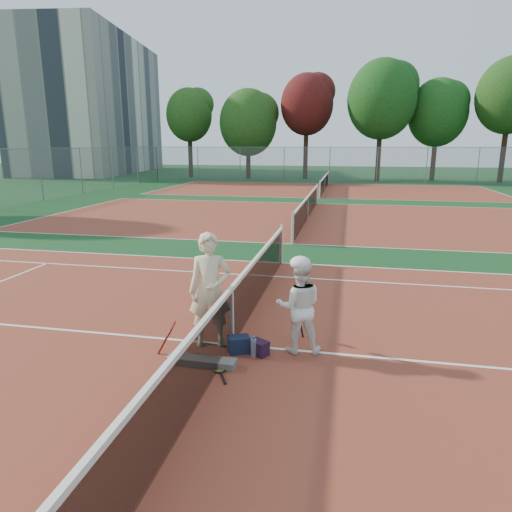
# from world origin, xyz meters

# --- Properties ---
(ground) EXTENTS (130.00, 130.00, 0.00)m
(ground) POSITION_xyz_m (0.00, 0.00, 0.00)
(ground) COLOR #103B19
(ground) RESTS_ON ground
(court_main) EXTENTS (23.77, 10.97, 0.01)m
(court_main) POSITION_xyz_m (0.00, 0.00, 0.00)
(court_main) COLOR maroon
(court_main) RESTS_ON ground
(court_far_a) EXTENTS (23.77, 10.97, 0.01)m
(court_far_a) POSITION_xyz_m (0.00, 13.50, 0.00)
(court_far_a) COLOR maroon
(court_far_a) RESTS_ON ground
(court_far_b) EXTENTS (23.77, 10.97, 0.01)m
(court_far_b) POSITION_xyz_m (0.00, 27.00, 0.00)
(court_far_b) COLOR maroon
(court_far_b) RESTS_ON ground
(net_main) EXTENTS (0.10, 10.98, 1.02)m
(net_main) POSITION_xyz_m (0.00, 0.00, 0.51)
(net_main) COLOR black
(net_main) RESTS_ON ground
(net_far_a) EXTENTS (0.10, 10.98, 1.02)m
(net_far_a) POSITION_xyz_m (0.00, 13.50, 0.51)
(net_far_a) COLOR black
(net_far_a) RESTS_ON ground
(net_far_b) EXTENTS (0.10, 10.98, 1.02)m
(net_far_b) POSITION_xyz_m (0.00, 27.00, 0.51)
(net_far_b) COLOR black
(net_far_b) RESTS_ON ground
(fence_back) EXTENTS (32.00, 0.06, 3.00)m
(fence_back) POSITION_xyz_m (0.00, 34.00, 1.50)
(fence_back) COLOR slate
(fence_back) RESTS_ON ground
(apartment_block) EXTENTS (12.96, 23.18, 15.00)m
(apartment_block) POSITION_xyz_m (-28.00, 44.00, 7.50)
(apartment_block) COLOR beige
(apartment_block) RESTS_ON ground
(player_a) EXTENTS (0.78, 0.61, 1.88)m
(player_a) POSITION_xyz_m (-0.35, -0.04, 0.94)
(player_a) COLOR beige
(player_a) RESTS_ON ground
(player_b) EXTENTS (0.82, 0.68, 1.51)m
(player_b) POSITION_xyz_m (1.09, 0.00, 0.75)
(player_b) COLOR white
(player_b) RESTS_ON ground
(racket_red) EXTENTS (0.37, 0.34, 0.54)m
(racket_red) POSITION_xyz_m (-0.85, -0.51, 0.27)
(racket_red) COLOR maroon
(racket_red) RESTS_ON ground
(racket_black_held) EXTENTS (0.33, 0.31, 0.59)m
(racket_black_held) POSITION_xyz_m (1.04, 0.45, 0.29)
(racket_black_held) COLOR black
(racket_black_held) RESTS_ON ground
(racket_spare) EXTENTS (0.51, 0.66, 0.03)m
(racket_spare) POSITION_xyz_m (0.01, -0.86, 0.01)
(racket_spare) COLOR black
(racket_spare) RESTS_ON ground
(sports_bag_navy) EXTENTS (0.40, 0.35, 0.27)m
(sports_bag_navy) POSITION_xyz_m (0.17, -0.24, 0.13)
(sports_bag_navy) COLOR #111933
(sports_bag_navy) RESTS_ON ground
(sports_bag_purple) EXTENTS (0.35, 0.32, 0.23)m
(sports_bag_purple) POSITION_xyz_m (0.50, -0.26, 0.12)
(sports_bag_purple) COLOR black
(sports_bag_purple) RESTS_ON ground
(net_cover_canvas) EXTENTS (1.07, 0.28, 0.11)m
(net_cover_canvas) POSITION_xyz_m (-0.28, -0.77, 0.06)
(net_cover_canvas) COLOR #605B57
(net_cover_canvas) RESTS_ON ground
(water_bottle) EXTENTS (0.09, 0.09, 0.30)m
(water_bottle) POSITION_xyz_m (0.43, -0.35, 0.15)
(water_bottle) COLOR silver
(water_bottle) RESTS_ON ground
(tree_back_0) EXTENTS (4.47, 4.47, 8.59)m
(tree_back_0) POSITION_xyz_m (-13.96, 37.59, 5.99)
(tree_back_0) COLOR #382314
(tree_back_0) RESTS_ON ground
(tree_back_1) EXTENTS (5.44, 5.44, 8.37)m
(tree_back_1) POSITION_xyz_m (-7.96, 37.23, 5.22)
(tree_back_1) COLOR #382314
(tree_back_1) RESTS_ON ground
(tree_back_maroon) EXTENTS (4.93, 4.93, 9.69)m
(tree_back_maroon) POSITION_xyz_m (-2.50, 38.03, 6.82)
(tree_back_maroon) COLOR #382314
(tree_back_maroon) RESTS_ON ground
(tree_back_3) EXTENTS (5.99, 5.99, 10.51)m
(tree_back_3) POSITION_xyz_m (4.20, 36.68, 7.05)
(tree_back_3) COLOR #382314
(tree_back_3) RESTS_ON ground
(tree_back_4) EXTENTS (5.20, 5.20, 8.97)m
(tree_back_4) POSITION_xyz_m (9.19, 38.20, 5.96)
(tree_back_4) COLOR #382314
(tree_back_4) RESTS_ON ground
(tree_back_5) EXTENTS (5.49, 5.49, 10.35)m
(tree_back_5) POSITION_xyz_m (14.58, 36.82, 7.17)
(tree_back_5) COLOR #382314
(tree_back_5) RESTS_ON ground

